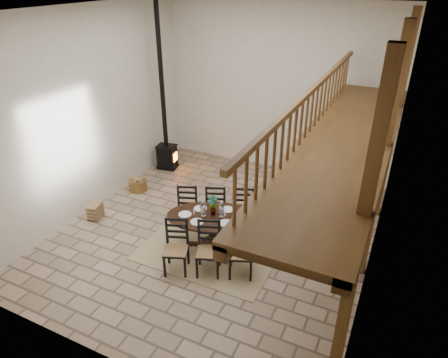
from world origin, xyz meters
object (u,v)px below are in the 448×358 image
at_px(wood_stove, 166,134).
at_px(log_stack, 95,211).
at_px(log_basket, 138,184).
at_px(dining_table, 213,231).

xyz_separation_m(wood_stove, log_stack, (-0.08, -3.26, -0.95)).
xyz_separation_m(log_basket, log_stack, (-0.11, -1.65, 0.02)).
height_order(wood_stove, log_basket, wood_stove).
bearing_deg(dining_table, wood_stove, 115.09).
distance_m(dining_table, log_basket, 3.46).
height_order(log_basket, log_stack, log_basket).
distance_m(wood_stove, log_basket, 1.88).
height_order(wood_stove, log_stack, wood_stove).
relative_size(dining_table, wood_stove, 0.55).
xyz_separation_m(dining_table, log_stack, (-3.26, -0.23, -0.23)).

